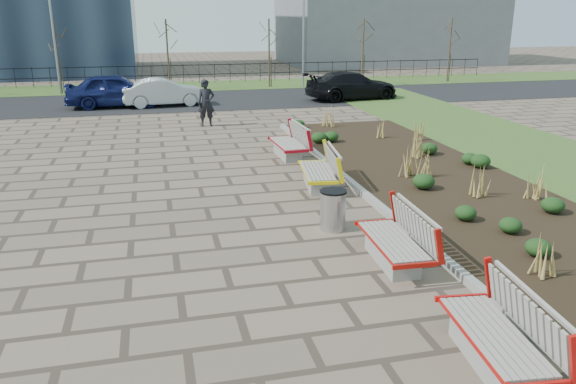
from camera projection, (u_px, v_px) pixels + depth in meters
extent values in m
plane|color=brown|center=(239.00, 313.00, 8.57)|extent=(120.00, 120.00, 0.00)
cube|color=black|center=(447.00, 187.00, 14.58)|extent=(4.50, 18.00, 0.10)
cube|color=gray|center=(363.00, 193.00, 14.05)|extent=(0.16, 18.00, 0.15)
cube|color=#33511E|center=(169.00, 87.00, 34.48)|extent=(80.00, 5.00, 0.04)
cube|color=black|center=(173.00, 101.00, 28.93)|extent=(80.00, 7.00, 0.02)
cylinder|color=#B2B2B7|center=(333.00, 210.00, 11.77)|extent=(0.54, 0.54, 0.84)
imported|color=black|center=(206.00, 103.00, 22.41)|extent=(0.69, 0.47, 1.87)
imported|color=#11194C|center=(116.00, 90.00, 26.99)|extent=(4.75, 2.06, 1.60)
imported|color=#B7BBBF|center=(164.00, 92.00, 27.31)|extent=(4.12, 1.80, 1.32)
imported|color=black|center=(352.00, 86.00, 29.38)|extent=(5.16, 2.66, 1.43)
cube|color=slate|center=(386.00, 5.00, 50.39)|extent=(18.00, 12.00, 10.00)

